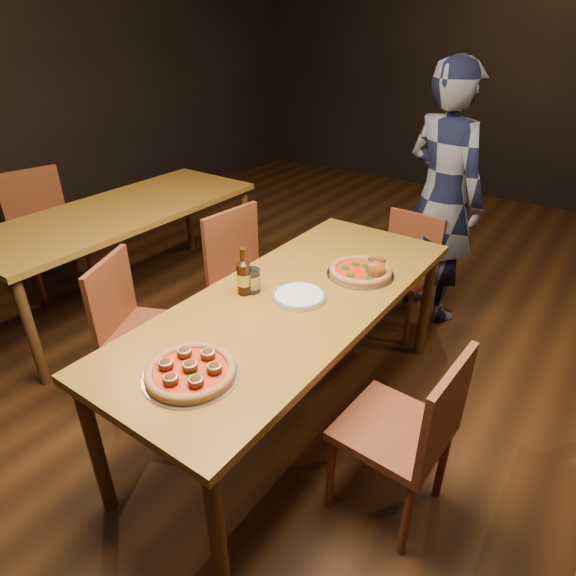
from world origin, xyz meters
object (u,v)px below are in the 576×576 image
Objects in this scene: chair_main_sw at (256,283)px; amber_glass at (376,270)px; pizza_meatball at (191,371)px; pizza_margherita at (360,271)px; chair_main_nw at (151,331)px; diner at (442,197)px; chair_nbr_left at (48,232)px; table_left at (121,218)px; water_glass at (251,281)px; chair_main_e at (393,428)px; chair_end at (400,274)px; beer_bottle at (244,278)px; table_main at (294,310)px; plate_stack at (299,296)px.

chair_main_sw is 8.57× the size of amber_glass.
pizza_margherita is at bearing 83.37° from pizza_meatball.
diner reaches higher than chair_main_nw.
chair_main_sw is 1.83m from chair_nbr_left.
diner reaches higher than chair_nbr_left.
amber_glass is at bearing 0.40° from pizza_margherita.
pizza_margherita is (1.85, 0.08, 0.09)m from table_left.
table_left is at bearing 165.99° from water_glass.
chair_main_e is 0.93m from water_glass.
pizza_margherita is at bearing -179.60° from amber_glass.
diner is at bearing 93.72° from amber_glass.
water_glass reaches higher than table_left.
chair_main_e is at bearing -110.20° from chair_main_nw.
amber_glass is 1.12m from diner.
chair_end is 3.50× the size of beer_bottle.
chair_main_e is at bearing -17.74° from table_main.
chair_main_sw is 0.86m from amber_glass.
table_left is at bearing 170.14° from plate_stack.
table_left is at bearing 164.52° from beer_bottle.
chair_main_nw is 8.05× the size of amber_glass.
chair_end is 1.20m from plate_stack.
chair_main_e is 3.55× the size of plate_stack.
chair_main_e is at bearing -6.21° from beer_bottle.
table_left is at bearing -99.40° from chair_main_e.
diner reaches higher than chair_main_e.
diner is (0.16, 1.50, 0.19)m from table_main.
chair_end reaches higher than pizza_margherita.
chair_nbr_left is (-0.67, -0.20, -0.20)m from table_left.
chair_main_e is at bearing -50.13° from pizza_margherita.
amber_glass is 0.06× the size of diner.
table_main is 0.71m from chair_main_sw.
chair_nbr_left is at bearing 52.77° from diner.
amber_glass is (0.16, -0.76, 0.39)m from chair_end.
chair_main_nw is at bearing -31.99° from table_left.
chair_main_sw is at bearing 118.04° from pizza_meatball.
chair_end is 1.88m from pizza_meatball.
chair_end is 7.47× the size of amber_glass.
chair_nbr_left is 2.19m from beer_bottle.
diner is at bearing 32.75° from table_left.
amber_glass is (-0.40, 0.59, 0.36)m from chair_main_e.
beer_bottle is (0.50, 0.20, 0.39)m from chair_main_nw.
water_glass is (0.36, -0.47, 0.34)m from chair_main_sw.
table_left is 2.08× the size of chair_nbr_left.
chair_main_e is 0.86m from pizza_meatball.
diner reaches higher than table_main.
pizza_meatball reaches higher than table_main.
pizza_meatball is (-0.05, -1.85, 0.36)m from chair_end.
plate_stack is 0.44m from amber_glass.
water_glass is (1.50, -0.37, 0.13)m from table_left.
chair_main_sw is at bearing 178.89° from pizza_margherita.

